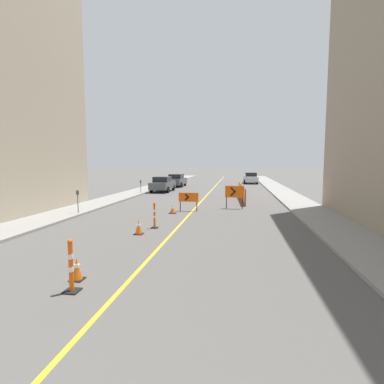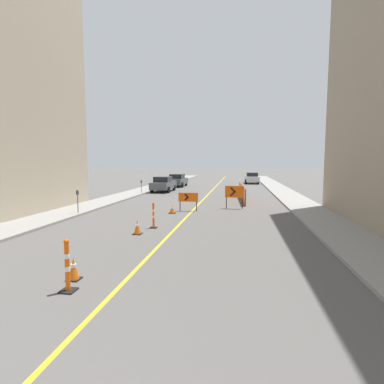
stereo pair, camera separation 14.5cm
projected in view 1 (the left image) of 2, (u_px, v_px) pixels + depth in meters
The scene contains 16 objects.
lane_stripe at pixel (211, 191), 32.45m from camera, with size 0.12×65.85×0.01m.
sidewalk_left at pixel (145, 189), 33.54m from camera, with size 2.48×65.85×0.13m.
sidewalk_right at pixel (281, 191), 31.35m from camera, with size 2.48×65.85×0.13m.
traffic_cone_second at pixel (77, 269), 7.91m from camera, with size 0.34×0.34×0.60m.
traffic_cone_third at pixel (139, 227), 12.92m from camera, with size 0.37×0.37×0.63m.
traffic_cone_fourth at pixel (173, 209), 18.18m from camera, with size 0.42×0.42×0.52m.
delineator_post_front at pixel (71, 269), 7.17m from camera, with size 0.36×0.36×1.30m.
delineator_post_rear at pixel (154, 217), 14.11m from camera, with size 0.31×0.31×1.22m.
arrow_barricade_primary at pixel (188, 198), 18.99m from camera, with size 1.26×0.10×1.17m.
arrow_barricade_secondary at pixel (235, 193), 19.94m from camera, with size 1.25×0.18×1.53m.
safety_mesh_fence at pixel (242, 192), 24.87m from camera, with size 0.47×8.15×1.21m.
parked_car_curb_near at pixel (163, 184), 31.40m from camera, with size 1.95×4.35×1.59m.
parked_car_curb_mid at pixel (177, 180), 37.81m from camera, with size 2.01×4.38×1.59m.
parked_car_curb_far at pixel (251, 178), 43.28m from camera, with size 2.00×4.38×1.59m.
parking_meter_near_curb at pixel (78, 197), 17.59m from camera, with size 0.12×0.11×1.35m.
parking_meter_far_curb at pixel (141, 184), 29.06m from camera, with size 0.12×0.11×1.24m.
Camera 1 is at (2.78, 0.68, 3.12)m, focal length 28.00 mm.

